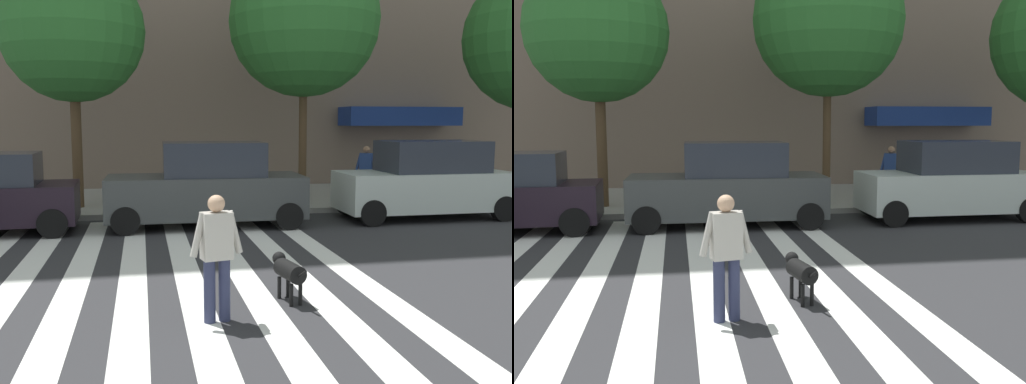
% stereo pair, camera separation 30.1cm
% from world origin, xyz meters
% --- Properties ---
extents(ground_plane, '(160.00, 160.00, 0.00)m').
position_xyz_m(ground_plane, '(0.00, 7.38, 0.00)').
color(ground_plane, '#2B2B2D').
extents(sidewalk_far, '(80.00, 6.00, 0.15)m').
position_xyz_m(sidewalk_far, '(0.00, 17.76, 0.07)').
color(sidewalk_far, gray).
rests_on(sidewalk_far, ground_plane).
extents(crosswalk_stripes, '(6.75, 14.16, 0.01)m').
position_xyz_m(crosswalk_stripes, '(0.93, 7.38, 0.00)').
color(crosswalk_stripes, silver).
rests_on(crosswalk_stripes, ground_plane).
extents(parked_car_third_in_line, '(4.78, 2.02, 2.06)m').
position_xyz_m(parked_car_third_in_line, '(2.23, 13.43, 0.97)').
color(parked_car_third_in_line, '#373A3B').
rests_on(parked_car_third_in_line, ground_plane).
extents(parked_car_fourth_in_line, '(4.55, 1.92, 2.05)m').
position_xyz_m(parked_car_fourth_in_line, '(8.02, 13.44, 0.99)').
color(parked_car_fourth_in_line, '#B2BEB6').
rests_on(parked_car_fourth_in_line, ground_plane).
extents(street_tree_nearest, '(3.91, 3.91, 6.83)m').
position_xyz_m(street_tree_nearest, '(-1.10, 16.25, 5.01)').
color(street_tree_nearest, '#4C3823').
rests_on(street_tree_nearest, sidewalk_far).
extents(street_tree_middle, '(4.53, 4.53, 7.66)m').
position_xyz_m(street_tree_middle, '(5.51, 16.50, 5.54)').
color(street_tree_middle, '#4C3823').
rests_on(street_tree_middle, sidewalk_far).
extents(pedestrian_dog_walker, '(0.71, 0.31, 1.64)m').
position_xyz_m(pedestrian_dog_walker, '(1.57, 6.72, 0.93)').
color(pedestrian_dog_walker, '#282D4C').
rests_on(pedestrian_dog_walker, ground_plane).
extents(dog_on_leash, '(0.37, 0.96, 0.65)m').
position_xyz_m(dog_on_leash, '(2.67, 7.37, 0.44)').
color(dog_on_leash, black).
rests_on(dog_on_leash, ground_plane).
extents(pedestrian_bystander, '(0.60, 0.51, 1.64)m').
position_xyz_m(pedestrian_bystander, '(7.56, 16.40, 1.08)').
color(pedestrian_bystander, '#282D4C').
rests_on(pedestrian_bystander, sidewalk_far).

